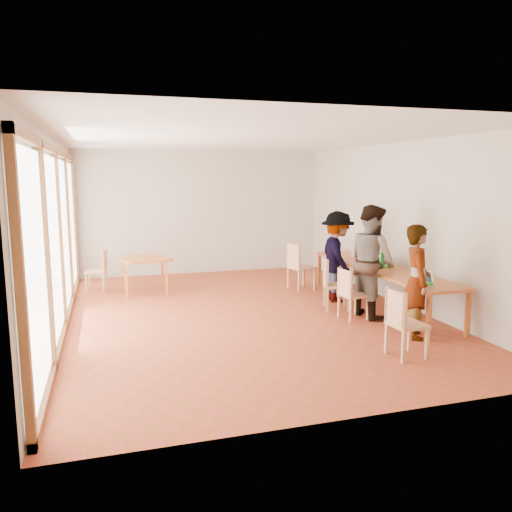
# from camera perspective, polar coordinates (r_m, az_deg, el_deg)

# --- Properties ---
(ground) EXTENTS (8.00, 8.00, 0.00)m
(ground) POSITION_cam_1_polar(r_m,az_deg,el_deg) (8.78, -1.34, -6.61)
(ground) COLOR #AA4129
(ground) RESTS_ON ground
(wall_back) EXTENTS (6.00, 0.10, 3.00)m
(wall_back) POSITION_cam_1_polar(r_m,az_deg,el_deg) (12.39, -6.28, 4.97)
(wall_back) COLOR beige
(wall_back) RESTS_ON ground
(wall_front) EXTENTS (6.00, 0.10, 3.00)m
(wall_front) POSITION_cam_1_polar(r_m,az_deg,el_deg) (4.79, 11.34, -1.57)
(wall_front) COLOR beige
(wall_front) RESTS_ON ground
(wall_right) EXTENTS (0.10, 8.00, 3.00)m
(wall_right) POSITION_cam_1_polar(r_m,az_deg,el_deg) (9.73, 15.96, 3.57)
(wall_right) COLOR beige
(wall_right) RESTS_ON ground
(window_wall) EXTENTS (0.10, 8.00, 3.00)m
(window_wall) POSITION_cam_1_polar(r_m,az_deg,el_deg) (8.24, -21.68, 2.35)
(window_wall) COLOR white
(window_wall) RESTS_ON ground
(ceiling) EXTENTS (6.00, 8.00, 0.04)m
(ceiling) POSITION_cam_1_polar(r_m,az_deg,el_deg) (8.48, -1.42, 13.45)
(ceiling) COLOR white
(ceiling) RESTS_ON wall_back
(communal_table) EXTENTS (0.80, 4.00, 0.75)m
(communal_table) POSITION_cam_1_polar(r_m,az_deg,el_deg) (9.36, 14.01, -1.49)
(communal_table) COLOR #BC6529
(communal_table) RESTS_ON ground
(side_table) EXTENTS (0.90, 0.90, 0.75)m
(side_table) POSITION_cam_1_polar(r_m,az_deg,el_deg) (10.36, -12.62, -0.62)
(side_table) COLOR #BC6529
(side_table) RESTS_ON ground
(chair_near) EXTENTS (0.45, 0.45, 0.49)m
(chair_near) POSITION_cam_1_polar(r_m,az_deg,el_deg) (6.84, 16.29, -6.62)
(chair_near) COLOR tan
(chair_near) RESTS_ON ground
(chair_mid) EXTENTS (0.45, 0.45, 0.46)m
(chair_mid) POSITION_cam_1_polar(r_m,az_deg,el_deg) (8.46, 10.62, -3.69)
(chair_mid) COLOR tan
(chair_mid) RESTS_ON ground
(chair_far) EXTENTS (0.54, 0.54, 0.50)m
(chair_far) POSITION_cam_1_polar(r_m,az_deg,el_deg) (9.03, 8.56, -2.55)
(chair_far) COLOR tan
(chair_far) RESTS_ON ground
(chair_empty) EXTENTS (0.56, 0.56, 0.53)m
(chair_empty) POSITION_cam_1_polar(r_m,az_deg,el_deg) (10.51, 4.78, -0.63)
(chair_empty) COLOR tan
(chair_empty) RESTS_ON ground
(chair_spare) EXTENTS (0.47, 0.47, 0.47)m
(chair_spare) POSITION_cam_1_polar(r_m,az_deg,el_deg) (10.88, -17.36, -1.07)
(chair_spare) COLOR tan
(chair_spare) RESTS_ON ground
(person_near) EXTENTS (0.61, 0.72, 1.69)m
(person_near) POSITION_cam_1_polar(r_m,az_deg,el_deg) (7.71, 17.90, -2.80)
(person_near) COLOR gray
(person_near) RESTS_ON ground
(person_mid) EXTENTS (0.85, 1.02, 1.91)m
(person_mid) POSITION_cam_1_polar(r_m,az_deg,el_deg) (8.69, 12.99, -0.55)
(person_mid) COLOR gray
(person_mid) RESTS_ON ground
(person_far) EXTENTS (0.79, 1.19, 1.73)m
(person_far) POSITION_cam_1_polar(r_m,az_deg,el_deg) (9.61, 9.26, -0.08)
(person_far) COLOR gray
(person_far) RESTS_ON ground
(laptop_near) EXTENTS (0.26, 0.28, 0.21)m
(laptop_near) POSITION_cam_1_polar(r_m,az_deg,el_deg) (8.06, 18.74, -2.60)
(laptop_near) COLOR green
(laptop_near) RESTS_ON communal_table
(laptop_mid) EXTENTS (0.24, 0.27, 0.21)m
(laptop_mid) POSITION_cam_1_polar(r_m,az_deg,el_deg) (9.41, 14.83, -0.81)
(laptop_mid) COLOR green
(laptop_mid) RESTS_ON communal_table
(laptop_far) EXTENTS (0.20, 0.23, 0.19)m
(laptop_far) POSITION_cam_1_polar(r_m,az_deg,el_deg) (9.55, 13.55, -0.66)
(laptop_far) COLOR green
(laptop_far) RESTS_ON communal_table
(yellow_mug) EXTENTS (0.14, 0.14, 0.10)m
(yellow_mug) POSITION_cam_1_polar(r_m,az_deg,el_deg) (8.98, 13.07, -1.27)
(yellow_mug) COLOR gold
(yellow_mug) RESTS_ON communal_table
(green_bottle) EXTENTS (0.07, 0.07, 0.28)m
(green_bottle) POSITION_cam_1_polar(r_m,az_deg,el_deg) (9.23, 14.25, -0.46)
(green_bottle) COLOR #187D23
(green_bottle) RESTS_ON communal_table
(clear_glass) EXTENTS (0.07, 0.07, 0.09)m
(clear_glass) POSITION_cam_1_polar(r_m,az_deg,el_deg) (9.61, 13.32, -0.63)
(clear_glass) COLOR silver
(clear_glass) RESTS_ON communal_table
(condiment_cup) EXTENTS (0.08, 0.08, 0.06)m
(condiment_cup) POSITION_cam_1_polar(r_m,az_deg,el_deg) (8.30, 18.55, -2.46)
(condiment_cup) COLOR white
(condiment_cup) RESTS_ON communal_table
(pink_phone) EXTENTS (0.05, 0.10, 0.01)m
(pink_phone) POSITION_cam_1_polar(r_m,az_deg,el_deg) (10.47, 11.88, -0.00)
(pink_phone) COLOR #C23C59
(pink_phone) RESTS_ON communal_table
(black_pouch) EXTENTS (0.16, 0.26, 0.09)m
(black_pouch) POSITION_cam_1_polar(r_m,az_deg,el_deg) (9.20, 13.39, -1.05)
(black_pouch) COLOR black
(black_pouch) RESTS_ON communal_table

